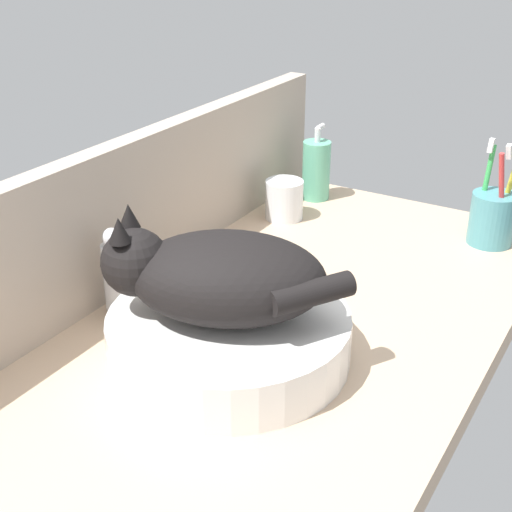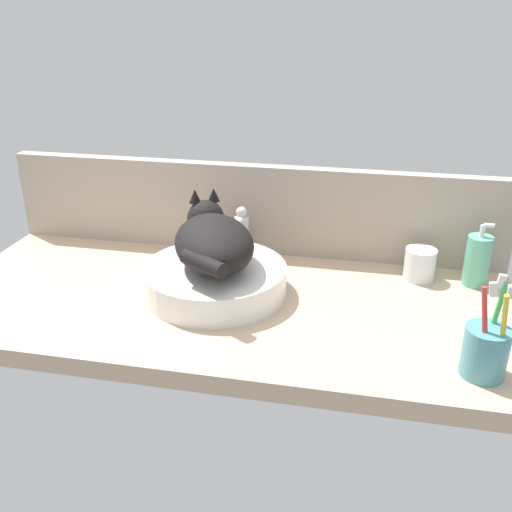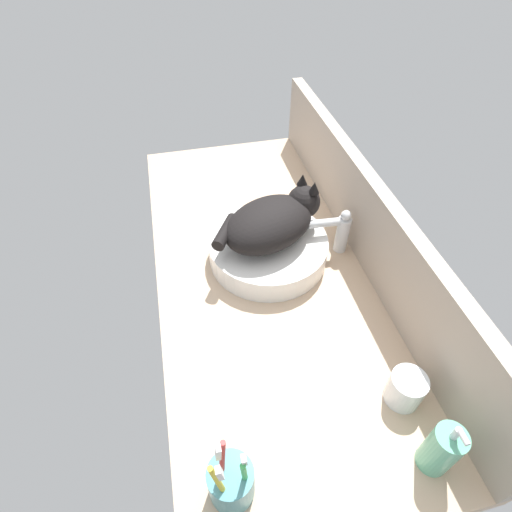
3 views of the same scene
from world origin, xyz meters
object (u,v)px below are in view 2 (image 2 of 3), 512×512
(cat, at_px, (213,240))
(water_glass, at_px, (420,265))
(toothbrush_cup, at_px, (486,350))
(faucet, at_px, (240,232))
(soap_dispenser, at_px, (477,260))
(sink_basin, at_px, (215,280))

(cat, bearing_deg, water_glass, 18.77)
(toothbrush_cup, bearing_deg, water_glass, 103.65)
(toothbrush_cup, xyz_separation_m, water_glass, (-0.09, 0.37, -0.02))
(cat, distance_m, water_glass, 0.49)
(faucet, height_order, soap_dispenser, soap_dispenser)
(cat, relative_size, toothbrush_cup, 1.64)
(cat, bearing_deg, faucet, 83.76)
(soap_dispenser, distance_m, toothbrush_cup, 0.37)
(sink_basin, distance_m, toothbrush_cup, 0.58)
(sink_basin, height_order, water_glass, water_glass)
(sink_basin, xyz_separation_m, faucet, (0.01, 0.19, 0.04))
(cat, relative_size, soap_dispenser, 2.01)
(cat, distance_m, soap_dispenser, 0.61)
(water_glass, bearing_deg, sink_basin, -159.63)
(sink_basin, distance_m, water_glass, 0.48)
(cat, xyz_separation_m, soap_dispenser, (0.58, 0.15, -0.06))
(cat, distance_m, faucet, 0.19)
(faucet, bearing_deg, sink_basin, -93.96)
(cat, distance_m, toothbrush_cup, 0.59)
(faucet, bearing_deg, cat, -96.24)
(toothbrush_cup, bearing_deg, cat, 158.76)
(sink_basin, distance_m, cat, 0.09)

